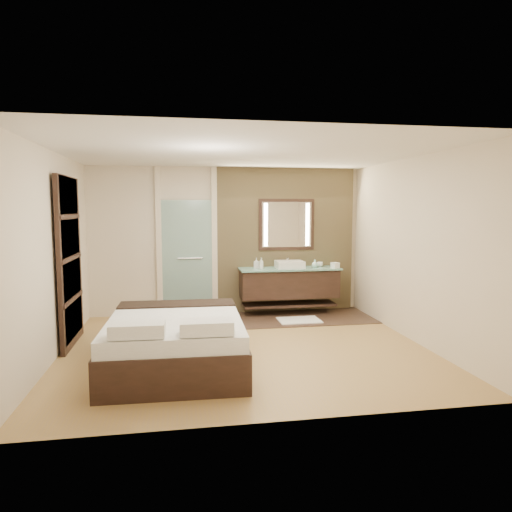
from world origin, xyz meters
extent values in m
plane|color=#A78246|center=(0.00, 0.00, 0.00)|extent=(5.00, 5.00, 0.00)
cube|color=#33221B|center=(0.60, 1.60, 0.01)|extent=(3.80, 1.30, 0.01)
cube|color=tan|center=(1.10, 2.21, 1.35)|extent=(2.60, 0.08, 2.70)
cube|color=black|center=(1.10, 1.92, 0.57)|extent=(1.80, 0.50, 0.50)
cube|color=black|center=(1.10, 1.92, 0.18)|extent=(1.71, 0.45, 0.04)
cube|color=#97E6D5|center=(1.10, 1.90, 0.85)|extent=(1.85, 0.55, 0.03)
cube|color=white|center=(1.10, 1.90, 0.93)|extent=(0.50, 0.38, 0.13)
cylinder|color=silver|center=(1.10, 2.09, 0.95)|extent=(0.03, 0.03, 0.18)
cylinder|color=silver|center=(1.10, 2.05, 1.03)|extent=(0.02, 0.10, 0.02)
cube|color=black|center=(1.10, 2.16, 1.65)|extent=(1.06, 0.03, 0.96)
cube|color=white|center=(1.10, 2.15, 1.65)|extent=(0.94, 0.01, 0.84)
cube|color=#FFE8BF|center=(0.70, 2.14, 1.65)|extent=(0.07, 0.01, 0.80)
cube|color=#FFE8BF|center=(1.50, 2.14, 1.65)|extent=(0.07, 0.01, 0.80)
cube|color=#BCEEE6|center=(-0.75, 2.20, 1.05)|extent=(0.90, 0.05, 2.10)
cylinder|color=silver|center=(-0.70, 2.15, 1.05)|extent=(0.45, 0.03, 0.03)
cube|color=beige|center=(-1.25, 2.21, 1.35)|extent=(0.10, 0.08, 2.70)
cube|color=beige|center=(-0.25, 2.21, 1.35)|extent=(0.10, 0.08, 2.70)
cube|color=black|center=(-2.43, 0.60, 1.20)|extent=(0.06, 1.20, 2.40)
cube|color=beige|center=(-2.41, 0.60, 0.37)|extent=(0.02, 1.06, 0.52)
cube|color=beige|center=(-2.41, 0.60, 0.96)|extent=(0.02, 1.06, 0.52)
cube|color=beige|center=(-2.41, 0.60, 1.54)|extent=(0.02, 1.06, 0.52)
cube|color=beige|center=(-2.41, 0.60, 2.13)|extent=(0.02, 1.06, 0.52)
cube|color=black|center=(-0.95, -0.63, 0.22)|extent=(1.68, 2.07, 0.45)
cube|color=silver|center=(-0.95, -0.63, 0.54)|extent=(1.63, 2.02, 0.18)
cube|color=black|center=(-0.93, 0.13, 0.63)|extent=(1.59, 0.50, 0.04)
cube|color=silver|center=(-1.33, -1.43, 0.71)|extent=(0.57, 0.32, 0.14)
cube|color=silver|center=(-0.62, -1.45, 0.71)|extent=(0.57, 0.32, 0.14)
cube|color=white|center=(1.14, 1.35, 0.02)|extent=(0.73, 0.51, 0.02)
cylinder|color=black|center=(-0.10, 1.85, 0.12)|extent=(0.24, 0.24, 0.23)
cube|color=white|center=(1.92, 1.75, 0.92)|extent=(0.16, 0.16, 0.10)
imported|color=white|center=(0.56, 1.85, 0.97)|extent=(0.10, 0.10, 0.20)
imported|color=#B2B2B2|center=(0.49, 1.95, 0.96)|extent=(0.11, 0.11, 0.19)
imported|color=silver|center=(1.57, 1.88, 0.94)|extent=(0.12, 0.12, 0.15)
imported|color=white|center=(1.71, 2.00, 0.91)|extent=(0.12, 0.12, 0.09)
camera|label=1|loc=(-0.89, -6.17, 1.96)|focal=32.00mm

